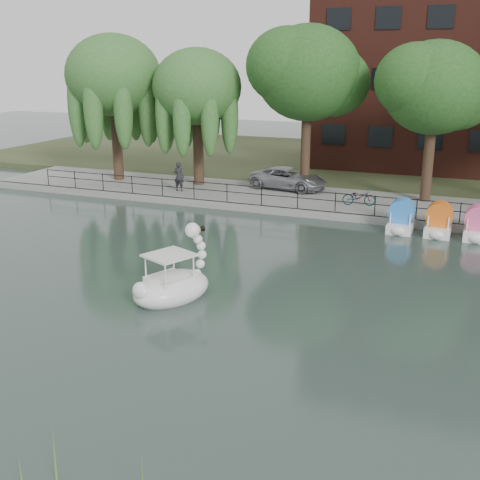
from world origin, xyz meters
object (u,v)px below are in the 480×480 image
Objects in this scene: bicycle at (359,196)px; swan_boat at (173,283)px; minivan at (288,177)px; pedestrian at (179,174)px.

bicycle is 14.72m from swan_boat.
bicycle is 0.50× the size of swan_boat.
minivan is 6.48m from pedestrian.
minivan is at bearing 50.90° from bicycle.
pedestrian is 15.60m from swan_boat.
swan_boat reaches higher than bicycle.
minivan is 3.09× the size of bicycle.
bicycle is 0.87× the size of pedestrian.
minivan reaches higher than bicycle.
swan_boat is at bearing 114.38° from pedestrian.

